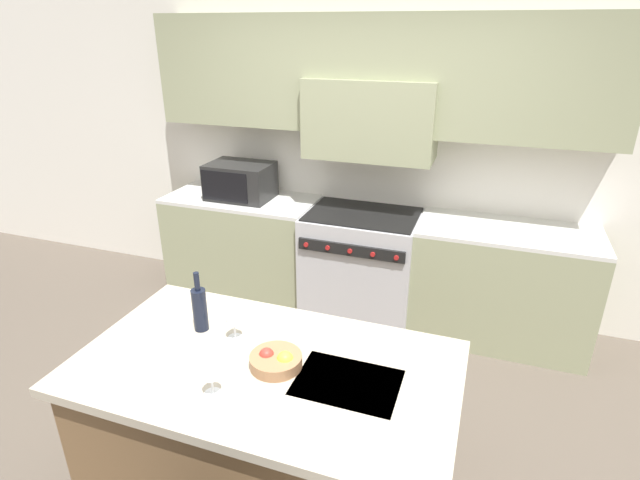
{
  "coord_description": "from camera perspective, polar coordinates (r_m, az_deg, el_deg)",
  "views": [
    {
      "loc": [
        0.92,
        -2.02,
        2.31
      ],
      "look_at": [
        0.04,
        0.48,
        1.17
      ],
      "focal_mm": 28.0,
      "sensor_mm": 36.0,
      "label": 1
    }
  ],
  "objects": [
    {
      "name": "kitchen_island",
      "position": [
        2.62,
        -5.84,
        -21.79
      ],
      "size": [
        1.72,
        0.97,
        0.92
      ],
      "color": "brown",
      "rests_on": "ground_plane"
    },
    {
      "name": "wine_glass_near",
      "position": [
        2.11,
        -12.45,
        -13.82
      ],
      "size": [
        0.08,
        0.08,
        0.21
      ],
      "color": "white",
      "rests_on": "kitchen_island"
    },
    {
      "name": "range_stove",
      "position": [
        4.2,
        4.71,
        -2.9
      ],
      "size": [
        0.91,
        0.7,
        0.93
      ],
      "color": "#B7B7BC",
      "rests_on": "ground_plane"
    },
    {
      "name": "wine_bottle",
      "position": [
        2.54,
        -13.58,
        -7.58
      ],
      "size": [
        0.07,
        0.07,
        0.32
      ],
      "color": "black",
      "rests_on": "kitchen_island"
    },
    {
      "name": "back_cabinetry",
      "position": [
        4.09,
        6.26,
        13.13
      ],
      "size": [
        10.0,
        0.46,
        2.7
      ],
      "color": "silver",
      "rests_on": "ground_plane"
    },
    {
      "name": "wine_glass_far",
      "position": [
        2.42,
        -9.87,
        -8.18
      ],
      "size": [
        0.08,
        0.08,
        0.21
      ],
      "color": "white",
      "rests_on": "kitchen_island"
    },
    {
      "name": "back_counter",
      "position": [
        4.21,
        4.79,
        -2.76
      ],
      "size": [
        3.53,
        0.62,
        0.93
      ],
      "color": "gray",
      "rests_on": "ground_plane"
    },
    {
      "name": "fruit_bowl",
      "position": [
        2.28,
        -5.04,
        -13.52
      ],
      "size": [
        0.23,
        0.23,
        0.08
      ],
      "color": "#996B47",
      "rests_on": "kitchen_island"
    },
    {
      "name": "microwave",
      "position": [
        4.37,
        -9.09,
        6.68
      ],
      "size": [
        0.54,
        0.4,
        0.31
      ],
      "color": "black",
      "rests_on": "back_counter"
    },
    {
      "name": "ground_plane",
      "position": [
        3.21,
        -3.86,
        -22.87
      ],
      "size": [
        10.0,
        10.0,
        0.0
      ],
      "primitive_type": "plane",
      "color": "brown"
    }
  ]
}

